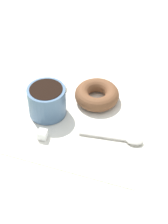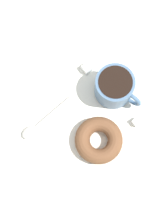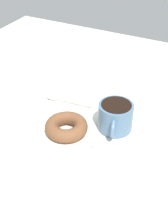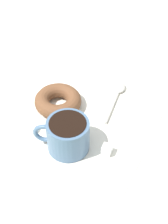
# 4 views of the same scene
# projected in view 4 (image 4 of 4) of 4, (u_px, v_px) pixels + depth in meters

# --- Properties ---
(ground_plane) EXTENTS (1.20, 1.20, 0.02)m
(ground_plane) POSITION_uv_depth(u_px,v_px,m) (71.00, 121.00, 0.83)
(ground_plane) COLOR beige
(napkin) EXTENTS (0.32, 0.32, 0.00)m
(napkin) POSITION_uv_depth(u_px,v_px,m) (84.00, 119.00, 0.81)
(napkin) COLOR white
(napkin) RESTS_ON ground_plane
(coffee_cup) EXTENTS (0.11, 0.08, 0.07)m
(coffee_cup) POSITION_uv_depth(u_px,v_px,m) (67.00, 135.00, 0.73)
(coffee_cup) COLOR slate
(coffee_cup) RESTS_ON napkin
(donut) EXTENTS (0.10, 0.10, 0.03)m
(donut) POSITION_uv_depth(u_px,v_px,m) (58.00, 101.00, 0.83)
(donut) COLOR brown
(donut) RESTS_ON napkin
(spoon) EXTENTS (0.03, 0.14, 0.01)m
(spoon) POSITION_uv_depth(u_px,v_px,m) (118.00, 93.00, 0.86)
(spoon) COLOR #B7B2A8
(spoon) RESTS_ON napkin
(sugar_cube) EXTENTS (0.02, 0.02, 0.02)m
(sugar_cube) POSITION_uv_depth(u_px,v_px,m) (31.00, 129.00, 0.78)
(sugar_cube) COLOR white
(sugar_cube) RESTS_ON napkin
(sugar_cube_extra) EXTENTS (0.02, 0.02, 0.02)m
(sugar_cube_extra) POSITION_uv_depth(u_px,v_px,m) (107.00, 150.00, 0.74)
(sugar_cube_extra) COLOR white
(sugar_cube_extra) RESTS_ON napkin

